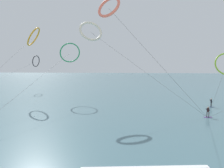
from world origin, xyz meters
The scene contains 9 objects.
sea_water centered at (0.00, 104.82, 0.04)m, with size 400.00×200.00×0.08m, color #476B75.
surfer_violet centered at (14.48, 26.17, 0.82)m, with size 1.40×0.71×1.70m.
surfer_navy centered at (17.97, 34.50, 0.82)m, with size 1.40×0.63×1.70m.
kite_emerald centered at (-11.93, 41.54, 11.08)m, with size 5.05×36.24×13.39m.
kite_ivory centered at (-4.84, 30.86, 14.32)m, with size 21.84×6.86×16.30m.
kite_charcoal centered at (-27.41, 56.76, 9.38)m, with size 2.86×48.64×11.24m.
kite_amber centered at (-20.52, 41.23, 14.88)m, with size 4.40×34.97×17.12m.
kite_coral centered at (-0.41, 20.05, 15.58)m, with size 16.80×7.75×17.12m.
wave_crest_far centered at (3.65, 8.86, 0.06)m, with size 10.29×0.50×0.12m, color white.
Camera 1 is at (2.47, -7.46, 8.28)m, focal length 33.89 mm.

